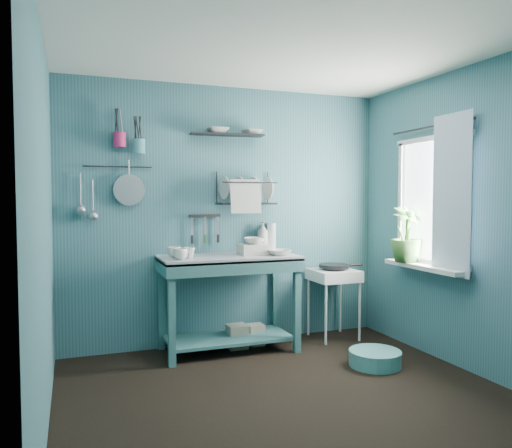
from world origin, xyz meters
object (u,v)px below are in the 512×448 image
object	(u,v)px
colander	(129,190)
storage_tin_small	(256,335)
wash_tub	(254,249)
frying_pan	(334,266)
water_bottle	(271,237)
storage_tin_large	(237,336)
floor_basin	(375,358)
potted_plant	(406,234)
utensil_cup_magenta	(120,140)
work_counter	(228,303)
mug_right	(175,252)
dish_rack	(246,188)
utensil_cup_teal	(139,146)
mug_mid	(189,253)
soap_bottle	(263,237)
hotplate_stand	(333,304)
mug_left	(180,254)

from	to	relation	value
colander	storage_tin_small	distance (m)	1.82
wash_tub	frying_pan	bearing A→B (deg)	3.24
water_bottle	storage_tin_large	distance (m)	1.03
wash_tub	water_bottle	distance (m)	0.37
wash_tub	floor_basin	size ratio (longest dim) A/B	0.64
potted_plant	utensil_cup_magenta	bearing A→B (deg)	163.30
wash_tub	storage_tin_small	world-z (taller)	wash_tub
work_counter	colander	world-z (taller)	colander
mug_right	storage_tin_small	distance (m)	1.16
utensil_cup_magenta	potted_plant	xyz separation A→B (m)	(2.50, -0.75, -0.85)
mug_right	dish_rack	distance (m)	0.94
frying_pan	dish_rack	bearing A→B (deg)	172.38
utensil_cup_teal	storage_tin_large	xyz separation A→B (m)	(0.88, -0.15, -1.78)
mug_mid	mug_right	distance (m)	0.13
mug_mid	floor_basin	distance (m)	1.84
wash_tub	soap_bottle	world-z (taller)	soap_bottle
potted_plant	floor_basin	world-z (taller)	potted_plant
frying_pan	colander	bearing A→B (deg)	174.26
work_counter	potted_plant	xyz separation A→B (m)	(1.56, -0.55, 0.64)
dish_rack	storage_tin_large	distance (m)	1.42
utensil_cup_magenta	colander	world-z (taller)	utensil_cup_magenta
hotplate_stand	utensil_cup_magenta	xyz separation A→B (m)	(-2.07, 0.17, 1.59)
dish_rack	storage_tin_small	bearing A→B (deg)	-43.00
hotplate_stand	dish_rack	xyz separation A→B (m)	(-0.90, 0.12, 1.17)
potted_plant	soap_bottle	bearing A→B (deg)	146.62
mug_right	storage_tin_small	world-z (taller)	mug_right
mug_left	hotplate_stand	xyz separation A→B (m)	(1.61, 0.19, -0.59)
mug_mid	storage_tin_small	world-z (taller)	mug_mid
work_counter	dish_rack	xyz separation A→B (m)	(0.23, 0.15, 1.07)
hotplate_stand	potted_plant	bearing A→B (deg)	-58.12
hotplate_stand	work_counter	bearing A→B (deg)	176.53
mug_left	storage_tin_large	distance (m)	1.03
frying_pan	utensil_cup_magenta	size ratio (longest dim) A/B	2.31
mug_mid	floor_basin	xyz separation A→B (m)	(1.42, -0.78, -0.87)
storage_tin_small	floor_basin	bearing A→B (deg)	-51.22
mug_right	utensil_cup_teal	bearing A→B (deg)	144.11
water_bottle	floor_basin	world-z (taller)	water_bottle
colander	storage_tin_large	xyz separation A→B (m)	(0.96, -0.18, -1.39)
colander	storage_tin_small	size ratio (longest dim) A/B	1.40
mug_left	utensil_cup_teal	xyz separation A→B (m)	(-0.30, 0.36, 0.95)
mug_mid	frying_pan	xyz separation A→B (m)	(1.51, 0.09, -0.20)
mug_left	frying_pan	bearing A→B (deg)	6.73
water_bottle	frying_pan	size ratio (longest dim) A/B	0.93
wash_tub	utensil_cup_magenta	bearing A→B (deg)	169.59
colander	frying_pan	bearing A→B (deg)	-5.74
mug_left	mug_mid	world-z (taller)	mug_left
frying_pan	storage_tin_large	distance (m)	1.20
hotplate_stand	potted_plant	xyz separation A→B (m)	(0.44, -0.58, 0.74)
colander	potted_plant	size ratio (longest dim) A/B	0.54
soap_bottle	hotplate_stand	distance (m)	1.00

